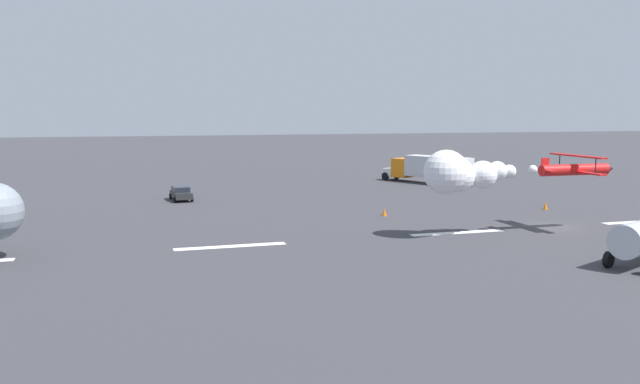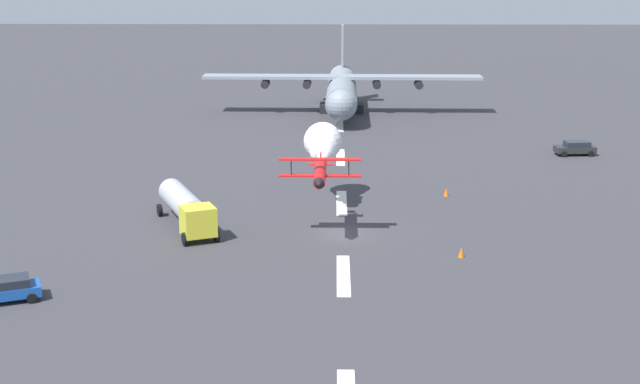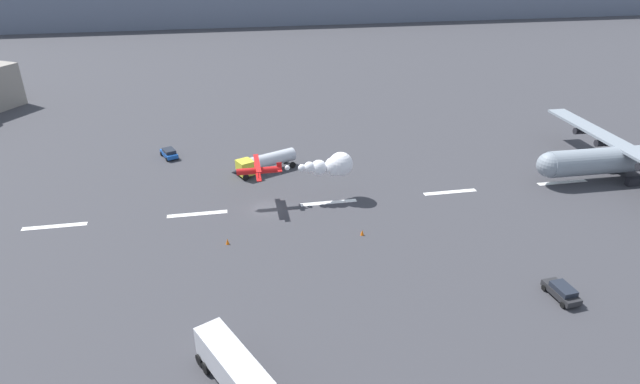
{
  "view_description": "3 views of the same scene",
  "coord_description": "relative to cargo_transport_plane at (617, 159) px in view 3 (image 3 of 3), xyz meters",
  "views": [
    {
      "loc": [
        33.82,
        44.51,
        9.54
      ],
      "look_at": [
        20.5,
        0.0,
        3.68
      ],
      "focal_mm": 35.68,
      "sensor_mm": 36.0,
      "label": 1
    },
    {
      "loc": [
        -65.14,
        0.62,
        20.72
      ],
      "look_at": [
        -0.33,
        1.73,
        3.46
      ],
      "focal_mm": 49.68,
      "sensor_mm": 36.0,
      "label": 2
    },
    {
      "loc": [
        -4.13,
        -64.39,
        34.59
      ],
      "look_at": [
        7.72,
        -0.5,
        2.03
      ],
      "focal_mm": 29.64,
      "sensor_mm": 36.0,
      "label": 3
    }
  ],
  "objects": [
    {
      "name": "ground_plane",
      "position": [
        -53.54,
        0.29,
        -3.39
      ],
      "size": [
        440.0,
        440.0,
        0.0
      ],
      "primitive_type": "plane",
      "color": "#38383D",
      "rests_on": "ground"
    },
    {
      "name": "followme_car_yellow",
      "position": [
        -24.85,
        -25.07,
        -2.58
      ],
      "size": [
        2.35,
        4.4,
        1.52
      ],
      "color": "#262628",
      "rests_on": "ground"
    },
    {
      "name": "traffic_cone_near",
      "position": [
        -58.78,
        -8.13,
        -3.02
      ],
      "size": [
        0.44,
        0.44,
        0.75
      ],
      "primitive_type": "cone",
      "color": "orange",
      "rests_on": "ground"
    },
    {
      "name": "runway_stripe_3",
      "position": [
        -80.71,
        0.29,
        -3.39
      ],
      "size": [
        8.0,
        0.9,
        0.01
      ],
      "primitive_type": "cube",
      "color": "white",
      "rests_on": "ground"
    },
    {
      "name": "runway_stripe_7",
      "position": [
        -8.24,
        0.29,
        -3.39
      ],
      "size": [
        8.0,
        0.9,
        0.01
      ],
      "primitive_type": "cube",
      "color": "white",
      "rests_on": "ground"
    },
    {
      "name": "runway_stripe_5",
      "position": [
        -44.48,
        0.29,
        -3.39
      ],
      "size": [
        8.0,
        0.9,
        0.01
      ],
      "primitive_type": "cube",
      "color": "white",
      "rests_on": "ground"
    },
    {
      "name": "traffic_cone_far",
      "position": [
        -42.06,
        -9.08,
        -3.02
      ],
      "size": [
        0.44,
        0.44,
        0.75
      ],
      "primitive_type": "cone",
      "color": "orange",
      "rests_on": "ground"
    },
    {
      "name": "fuel_tanker_truck",
      "position": [
        -52.15,
        12.56,
        -1.64
      ],
      "size": [
        9.86,
        6.26,
        2.9
      ],
      "color": "yellow",
      "rests_on": "ground"
    },
    {
      "name": "mountain_ridge_distant",
      "position": [
        -53.54,
        157.63,
        5.72
      ],
      "size": [
        396.0,
        16.0,
        18.22
      ],
      "primitive_type": "cube",
      "color": "slate",
      "rests_on": "ground"
    },
    {
      "name": "runway_stripe_4",
      "position": [
        -62.6,
        0.29,
        -3.39
      ],
      "size": [
        8.0,
        0.9,
        0.01
      ],
      "primitive_type": "cube",
      "color": "white",
      "rests_on": "ground"
    },
    {
      "name": "airport_staff_sedan",
      "position": [
        -67.63,
        21.22,
        -2.58
      ],
      "size": [
        3.26,
        4.51,
        1.52
      ],
      "color": "#194CA5",
      "rests_on": "ground"
    },
    {
      "name": "semi_truck_orange",
      "position": [
        -58.13,
        -32.34,
        -1.28
      ],
      "size": [
        8.46,
        13.3,
        3.7
      ],
      "color": "silver",
      "rests_on": "ground"
    },
    {
      "name": "runway_stripe_6",
      "position": [
        -26.36,
        0.29,
        -3.39
      ],
      "size": [
        8.0,
        0.9,
        0.01
      ],
      "primitive_type": "cube",
      "color": "white",
      "rests_on": "ground"
    },
    {
      "name": "stunt_biplane_red",
      "position": [
        -44.37,
        1.95,
        1.54
      ],
      "size": [
        16.89,
        6.19,
        3.39
      ],
      "color": "red"
    },
    {
      "name": "cargo_transport_plane",
      "position": [
        0.0,
        0.0,
        0.0
      ],
      "size": [
        26.32,
        37.72,
        11.19
      ],
      "color": "gray",
      "rests_on": "ground"
    }
  ]
}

